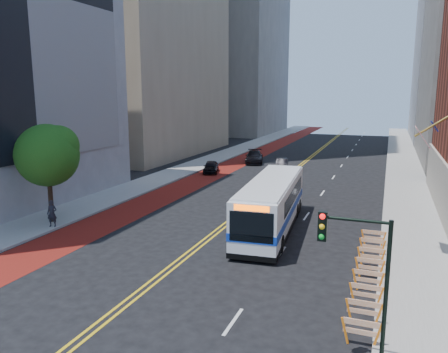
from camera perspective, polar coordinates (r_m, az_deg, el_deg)
name	(u,v)px	position (r m, az deg, el deg)	size (l,w,h in m)	color
ground	(152,283)	(21.57, -9.38, -13.54)	(160.00, 160.00, 0.00)	black
sidewalk_left	(191,167)	(52.57, -4.37, 1.21)	(4.00, 140.00, 0.15)	gray
sidewalk_right	(406,181)	(47.75, 22.71, -0.59)	(4.00, 140.00, 0.15)	gray
bus_lane_paint	(221,170)	(51.07, -0.40, 0.88)	(3.60, 140.00, 0.01)	maroon
center_line_inner	(288,174)	(48.82, 8.30, 0.30)	(0.14, 140.00, 0.01)	gold
center_line_outer	(291,174)	(48.74, 8.71, 0.27)	(0.14, 140.00, 0.01)	gold
lane_dashes	(341,166)	(55.86, 15.09, 1.37)	(0.14, 98.20, 0.01)	silver
construction_barriers	(369,271)	(21.92, 18.39, -11.65)	(1.42, 10.91, 1.00)	orange
street_tree	(48,153)	(31.56, -21.97, 2.88)	(4.20, 4.20, 6.70)	black
traffic_signal	(358,262)	(14.35, 17.05, -10.62)	(2.21, 0.34, 5.07)	black
transit_bus	(272,204)	(28.68, 6.27, -3.53)	(3.70, 12.46, 3.37)	silver
car_a	(211,167)	(49.18, -1.71, 1.27)	(1.58, 3.93, 1.34)	black
car_b	(282,164)	(51.50, 7.52, 1.61)	(1.39, 3.99, 1.31)	black
car_c	(254,157)	(56.17, 3.97, 2.56)	(2.15, 5.29, 1.54)	black
pedestrian	(52,214)	(31.01, -21.54, -4.52)	(0.65, 0.42, 1.78)	black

